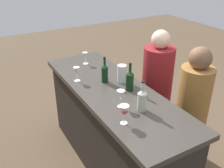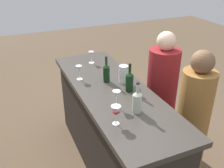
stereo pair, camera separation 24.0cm
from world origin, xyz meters
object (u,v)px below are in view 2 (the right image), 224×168
water_pitcher (123,74)px  wine_bottle_leftmost_clear_pale (137,101)px  wine_bottle_second_left_dark_green (129,81)px  wine_glass_far_left (79,70)px  person_center_guest (192,122)px  person_left_guest (161,96)px  wine_glass_near_center (116,95)px  wine_glass_near_left (91,55)px  wine_bottle_center_dark_green (106,72)px  wine_glass_near_right (116,112)px

water_pitcher → wine_bottle_leftmost_clear_pale: bearing=165.6°
wine_bottle_second_left_dark_green → wine_glass_far_left: bearing=39.9°
person_center_guest → wine_glass_far_left: bearing=-55.5°
person_left_guest → person_center_guest: size_ratio=1.01×
wine_glass_near_center → person_center_guest: 0.92m
wine_glass_near_left → wine_glass_far_left: size_ratio=0.93×
person_left_guest → wine_bottle_center_dark_green: bearing=14.0°
wine_glass_near_center → wine_glass_near_right: size_ratio=0.98×
wine_bottle_center_dark_green → water_pitcher: size_ratio=1.50×
wine_glass_near_center → person_left_guest: 1.05m
wine_bottle_center_dark_green → water_pitcher: wine_bottle_center_dark_green is taller
wine_bottle_leftmost_clear_pale → wine_glass_far_left: wine_bottle_leftmost_clear_pale is taller
wine_bottle_second_left_dark_green → water_pitcher: size_ratio=1.55×
wine_glass_near_right → person_center_guest: (0.13, -0.91, -0.44)m
wine_glass_near_center → water_pitcher: bearing=-32.8°
wine_glass_near_center → wine_glass_far_left: bearing=11.2°
wine_bottle_second_left_dark_green → wine_glass_near_right: bearing=142.2°
wine_bottle_second_left_dark_green → wine_glass_near_right: size_ratio=1.74×
water_pitcher → person_left_guest: (0.08, -0.55, -0.42)m
person_left_guest → person_center_guest: 0.58m
wine_bottle_leftmost_clear_pale → wine_glass_near_center: (0.14, 0.12, 0.01)m
wine_glass_far_left → wine_glass_near_left: bearing=-35.2°
wine_bottle_leftmost_clear_pale → wine_bottle_second_left_dark_green: size_ratio=0.97×
wine_glass_near_left → person_center_guest: bearing=-149.4°
person_left_guest → person_center_guest: bearing=103.9°
person_center_guest → wine_bottle_center_dark_green: bearing=-57.1°
wine_glass_near_left → water_pitcher: water_pitcher is taller
wine_glass_near_left → wine_bottle_leftmost_clear_pale: bearing=179.3°
wine_glass_near_center → water_pitcher: size_ratio=0.87×
wine_bottle_second_left_dark_green → wine_bottle_center_dark_green: 0.30m
person_left_guest → person_center_guest: person_left_guest is taller
wine_glass_near_left → wine_glass_near_right: (-1.26, 0.25, 0.01)m
wine_glass_near_left → wine_glass_far_left: (-0.38, 0.27, 0.01)m
wine_glass_near_left → water_pitcher: (-0.63, -0.13, -0.01)m
wine_bottle_second_left_dark_green → person_left_guest: size_ratio=0.20×
wine_bottle_leftmost_clear_pale → wine_glass_near_left: bearing=-0.7°
wine_glass_near_center → wine_glass_near_right: bearing=154.5°
person_center_guest → person_left_guest: bearing=-107.5°
wine_glass_near_center → wine_glass_near_right: wine_glass_near_right is taller
person_center_guest → wine_glass_near_right: bearing=-8.6°
wine_bottle_second_left_dark_green → wine_glass_near_center: (-0.22, 0.24, 0.01)m
wine_glass_near_left → wine_glass_far_left: wine_glass_far_left is taller
wine_glass_near_right → person_center_guest: size_ratio=0.11×
wine_bottle_leftmost_clear_pale → wine_glass_near_center: 0.18m
wine_glass_near_center → person_center_guest: (-0.09, -0.81, -0.44)m
wine_glass_near_left → water_pitcher: size_ratio=0.79×
wine_bottle_second_left_dark_green → wine_glass_far_left: size_ratio=1.81×
person_left_guest → wine_glass_near_right: bearing=52.3°
wine_bottle_center_dark_green → person_center_guest: person_center_guest is taller
wine_glass_near_right → wine_glass_far_left: 0.88m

